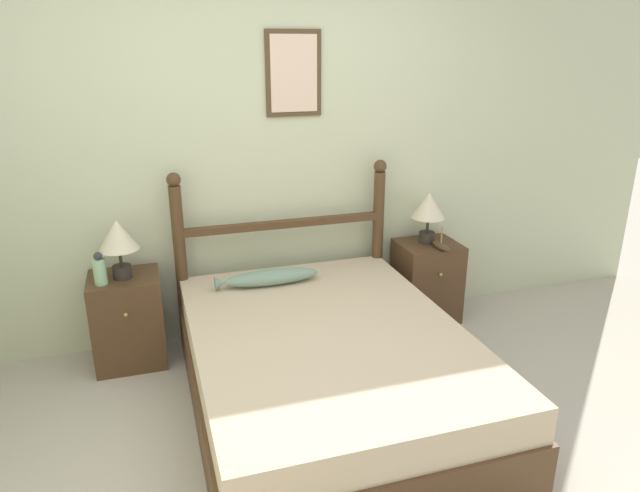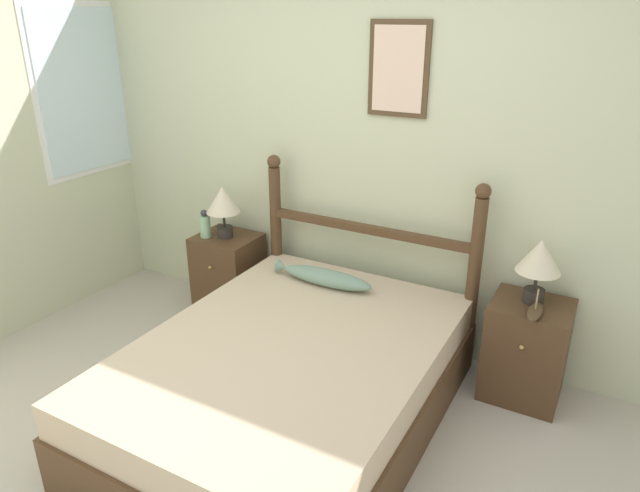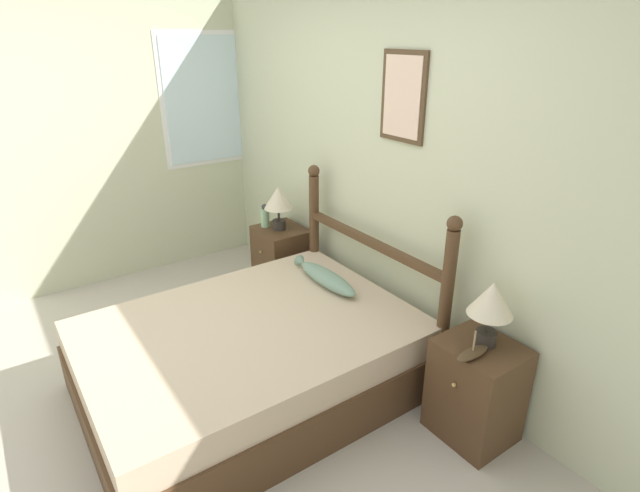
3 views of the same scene
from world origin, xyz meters
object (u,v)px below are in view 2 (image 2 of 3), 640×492
(nightstand_left, at_px, (229,274))
(bottle, at_px, (205,225))
(table_lamp_right, at_px, (539,259))
(model_boat, at_px, (535,312))
(nightstand_right, at_px, (526,350))
(fish_pillow, at_px, (324,277))
(bed, at_px, (289,383))
(table_lamp_left, at_px, (223,203))

(nightstand_left, height_order, bottle, bottle)
(table_lamp_right, height_order, model_boat, table_lamp_right)
(nightstand_left, bearing_deg, nightstand_right, 0.00)
(fish_pillow, bearing_deg, table_lamp_right, 8.82)
(nightstand_left, xyz_separation_m, table_lamp_right, (2.12, 0.03, 0.56))
(bed, xyz_separation_m, nightstand_right, (1.06, 0.86, 0.05))
(nightstand_left, bearing_deg, fish_pillow, -10.34)
(model_boat, bearing_deg, table_lamp_right, 103.69)
(nightstand_right, relative_size, bottle, 2.92)
(bed, xyz_separation_m, table_lamp_left, (-1.06, 0.85, 0.61))
(nightstand_right, distance_m, fish_pillow, 1.27)
(bed, height_order, bottle, bottle)
(model_boat, bearing_deg, nightstand_right, 103.34)
(table_lamp_right, bearing_deg, bottle, -177.27)
(fish_pillow, bearing_deg, nightstand_left, 169.66)
(bed, relative_size, fish_pillow, 2.97)
(table_lamp_left, height_order, model_boat, table_lamp_left)
(bed, bearing_deg, table_lamp_right, 40.05)
(table_lamp_right, xyz_separation_m, fish_pillow, (-1.22, -0.19, -0.31))
(table_lamp_right, relative_size, bottle, 1.82)
(bed, height_order, table_lamp_left, table_lamp_left)
(nightstand_left, distance_m, fish_pillow, 0.95)
(bed, bearing_deg, table_lamp_left, 141.40)
(nightstand_right, height_order, table_lamp_right, table_lamp_right)
(nightstand_left, height_order, model_boat, model_boat)
(bottle, bearing_deg, table_lamp_left, 28.80)
(bottle, height_order, fish_pillow, bottle)
(nightstand_left, height_order, table_lamp_left, table_lamp_left)
(nightstand_right, relative_size, table_lamp_right, 1.60)
(bed, height_order, fish_pillow, fish_pillow)
(nightstand_left, distance_m, bottle, 0.42)
(nightstand_right, relative_size, model_boat, 2.65)
(table_lamp_left, relative_size, table_lamp_right, 1.00)
(nightstand_left, distance_m, table_lamp_right, 2.19)
(model_boat, relative_size, fish_pillow, 0.33)
(bottle, bearing_deg, table_lamp_right, 2.73)
(table_lamp_right, bearing_deg, model_boat, -76.31)
(fish_pillow, bearing_deg, table_lamp_left, 170.51)
(fish_pillow, bearing_deg, bed, -76.64)
(bed, relative_size, nightstand_right, 3.36)
(table_lamp_right, bearing_deg, nightstand_right, -74.66)
(bed, xyz_separation_m, bottle, (-1.19, 0.78, 0.44))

